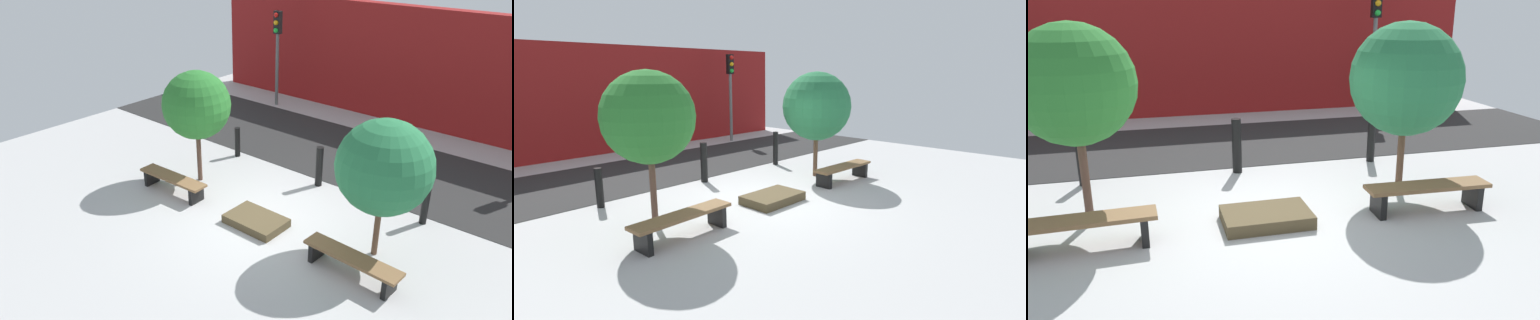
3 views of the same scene
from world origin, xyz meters
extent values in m
plane|color=#AFAFAF|center=(0.00, 0.00, 0.00)|extent=(18.00, 18.00, 0.00)
cube|color=#282828|center=(0.00, 4.42, 0.01)|extent=(18.00, 3.82, 0.01)
cube|color=maroon|center=(0.00, 8.05, 1.90)|extent=(16.20, 0.50, 3.79)
cube|color=black|center=(-3.31, -0.43, 0.19)|extent=(0.12, 0.43, 0.39)
cube|color=black|center=(-1.74, -0.36, 0.19)|extent=(0.12, 0.43, 0.39)
cube|color=brown|center=(-2.52, -0.40, 0.42)|extent=(1.95, 0.51, 0.06)
cube|color=black|center=(1.72, -0.36, 0.19)|extent=(0.12, 0.44, 0.38)
cube|color=black|center=(3.33, -0.43, 0.19)|extent=(0.12, 0.44, 0.38)
cube|color=brown|center=(2.52, -0.40, 0.41)|extent=(1.98, 0.52, 0.06)
cube|color=brown|center=(0.00, -0.20, 0.10)|extent=(1.29, 0.86, 0.19)
cylinder|color=brown|center=(-2.52, 0.52, 0.79)|extent=(0.12, 0.12, 1.58)
sphere|color=#29732C|center=(-2.52, 0.52, 2.05)|extent=(1.70, 1.70, 1.70)
cylinder|color=brown|center=(2.52, 0.52, 0.72)|extent=(0.12, 0.12, 1.43)
sphere|color=#277243|center=(2.52, 0.52, 1.94)|extent=(1.85, 1.85, 1.85)
cylinder|color=black|center=(-2.79, 2.26, 0.43)|extent=(0.16, 0.16, 0.87)
cylinder|color=black|center=(0.00, 2.26, 0.53)|extent=(0.18, 0.18, 1.06)
cylinder|color=black|center=(2.79, 2.26, 0.52)|extent=(0.16, 0.16, 1.04)
cylinder|color=#5E5E5E|center=(-4.81, 6.64, 1.69)|extent=(0.12, 0.12, 3.39)
cube|color=black|center=(-4.81, 6.64, 3.00)|extent=(0.28, 0.16, 0.78)
sphere|color=red|center=(-4.81, 6.53, 3.26)|extent=(0.17, 0.17, 0.17)
sphere|color=orange|center=(-4.81, 6.53, 3.00)|extent=(0.17, 0.17, 0.17)
sphere|color=green|center=(-4.81, 6.53, 2.74)|extent=(0.17, 0.17, 0.17)
camera|label=1|loc=(6.11, -7.38, 5.98)|focal=35.00mm
camera|label=2|loc=(-6.26, -5.98, 2.85)|focal=28.00mm
camera|label=3|loc=(-1.53, -6.82, 3.07)|focal=35.00mm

